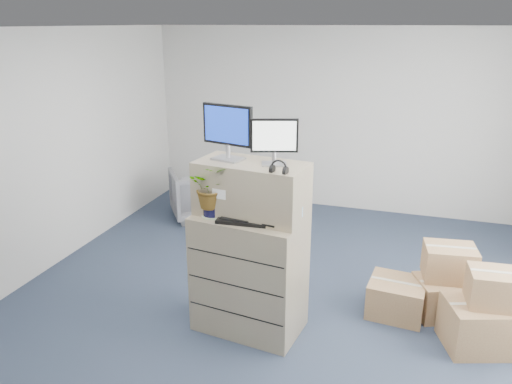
{
  "coord_description": "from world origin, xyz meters",
  "views": [
    {
      "loc": [
        1.07,
        -4.15,
        2.85
      ],
      "look_at": [
        -0.39,
        0.4,
        1.21
      ],
      "focal_mm": 35.0,
      "sensor_mm": 36.0,
      "label": 1
    }
  ],
  "objects_px": {
    "potted_plant": "(212,193)",
    "office_chair": "(199,191)",
    "filing_cabinet_lower": "(249,273)",
    "water_bottle": "(255,199)",
    "monitor_left": "(227,129)",
    "keyboard": "(250,220)",
    "monitor_right": "(274,139)"
  },
  "relations": [
    {
      "from": "monitor_left",
      "to": "monitor_right",
      "type": "relative_size",
      "value": 1.23
    },
    {
      "from": "filing_cabinet_lower",
      "to": "potted_plant",
      "type": "height_order",
      "value": "potted_plant"
    },
    {
      "from": "monitor_left",
      "to": "keyboard",
      "type": "relative_size",
      "value": 0.86
    },
    {
      "from": "filing_cabinet_lower",
      "to": "monitor_left",
      "type": "bearing_deg",
      "value": 168.08
    },
    {
      "from": "monitor_left",
      "to": "potted_plant",
      "type": "xyz_separation_m",
      "value": [
        -0.09,
        -0.17,
        -0.55
      ]
    },
    {
      "from": "monitor_left",
      "to": "monitor_right",
      "type": "xyz_separation_m",
      "value": [
        0.44,
        -0.03,
        -0.05
      ]
    },
    {
      "from": "monitor_left",
      "to": "water_bottle",
      "type": "relative_size",
      "value": 1.56
    },
    {
      "from": "keyboard",
      "to": "office_chair",
      "type": "relative_size",
      "value": 0.72
    },
    {
      "from": "monitor_right",
      "to": "office_chair",
      "type": "height_order",
      "value": "monitor_right"
    },
    {
      "from": "potted_plant",
      "to": "office_chair",
      "type": "height_order",
      "value": "potted_plant"
    },
    {
      "from": "keyboard",
      "to": "office_chair",
      "type": "distance_m",
      "value": 3.27
    },
    {
      "from": "monitor_right",
      "to": "potted_plant",
      "type": "xyz_separation_m",
      "value": [
        -0.54,
        -0.14,
        -0.5
      ]
    },
    {
      "from": "monitor_right",
      "to": "water_bottle",
      "type": "xyz_separation_m",
      "value": [
        -0.18,
        -0.0,
        -0.57
      ]
    },
    {
      "from": "filing_cabinet_lower",
      "to": "office_chair",
      "type": "height_order",
      "value": "filing_cabinet_lower"
    },
    {
      "from": "monitor_left",
      "to": "potted_plant",
      "type": "height_order",
      "value": "monitor_left"
    },
    {
      "from": "keyboard",
      "to": "potted_plant",
      "type": "bearing_deg",
      "value": 172.29
    },
    {
      "from": "monitor_right",
      "to": "potted_plant",
      "type": "bearing_deg",
      "value": 177.46
    },
    {
      "from": "monitor_right",
      "to": "office_chair",
      "type": "relative_size",
      "value": 0.5
    },
    {
      "from": "filing_cabinet_lower",
      "to": "office_chair",
      "type": "bearing_deg",
      "value": 130.83
    },
    {
      "from": "monitor_right",
      "to": "water_bottle",
      "type": "bearing_deg",
      "value": 163.36
    },
    {
      "from": "monitor_left",
      "to": "filing_cabinet_lower",
      "type": "bearing_deg",
      "value": -5.5
    },
    {
      "from": "keyboard",
      "to": "monitor_right",
      "type": "bearing_deg",
      "value": 40.83
    },
    {
      "from": "monitor_right",
      "to": "keyboard",
      "type": "distance_m",
      "value": 0.75
    },
    {
      "from": "water_bottle",
      "to": "monitor_right",
      "type": "bearing_deg",
      "value": 0.69
    },
    {
      "from": "water_bottle",
      "to": "potted_plant",
      "type": "bearing_deg",
      "value": -158.83
    },
    {
      "from": "water_bottle",
      "to": "potted_plant",
      "type": "distance_m",
      "value": 0.39
    },
    {
      "from": "monitor_right",
      "to": "water_bottle",
      "type": "height_order",
      "value": "monitor_right"
    },
    {
      "from": "filing_cabinet_lower",
      "to": "water_bottle",
      "type": "xyz_separation_m",
      "value": [
        0.04,
        0.05,
        0.74
      ]
    },
    {
      "from": "monitor_right",
      "to": "keyboard",
      "type": "height_order",
      "value": "monitor_right"
    },
    {
      "from": "potted_plant",
      "to": "office_chair",
      "type": "xyz_separation_m",
      "value": [
        -1.35,
        2.65,
        -0.98
      ]
    },
    {
      "from": "filing_cabinet_lower",
      "to": "potted_plant",
      "type": "relative_size",
      "value": 2.43
    },
    {
      "from": "office_chair",
      "to": "monitor_right",
      "type": "bearing_deg",
      "value": 91.97
    }
  ]
}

